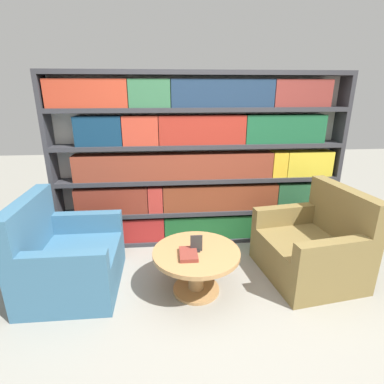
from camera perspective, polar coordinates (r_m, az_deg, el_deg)
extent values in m
plane|color=gray|center=(2.80, 4.69, -22.17)|extent=(14.00, 14.00, 0.00)
cube|color=silver|center=(3.69, 1.21, 6.09)|extent=(3.40, 0.05, 2.03)
cube|color=#333338|center=(3.77, -24.91, 4.59)|extent=(0.05, 0.30, 2.03)
cube|color=#333338|center=(4.11, 25.49, 5.58)|extent=(0.05, 0.30, 2.03)
cube|color=#333338|center=(3.91, 1.31, -8.62)|extent=(3.30, 0.30, 0.05)
cube|color=#333338|center=(3.75, 1.36, -3.46)|extent=(3.30, 0.30, 0.05)
cube|color=#333338|center=(3.62, 1.40, 2.50)|extent=(3.30, 0.30, 0.05)
cube|color=#333338|center=(3.52, 1.46, 8.85)|extent=(3.30, 0.30, 0.05)
cube|color=#333338|center=(3.47, 1.52, 15.47)|extent=(3.30, 0.30, 0.05)
cube|color=#333338|center=(3.47, 1.57, 21.76)|extent=(3.30, 0.30, 0.05)
cube|color=#377A37|center=(3.89, -17.50, -6.90)|extent=(0.50, 0.20, 0.30)
cube|color=#A32421|center=(3.81, -9.56, -6.81)|extent=(0.56, 0.20, 0.30)
cube|color=#1A5426|center=(3.92, 9.85, -6.06)|extent=(2.03, 0.20, 0.30)
cube|color=maroon|center=(3.70, -14.96, -1.43)|extent=(0.84, 0.20, 0.32)
cube|color=#B5332B|center=(3.64, -6.96, -1.22)|extent=(0.17, 0.20, 0.32)
cube|color=brown|center=(3.70, 5.38, -0.84)|extent=(1.40, 0.20, 0.32)
cube|color=#255834|center=(4.01, 19.80, -0.35)|extent=(0.62, 0.20, 0.32)
cube|color=brown|center=(3.53, -3.31, 4.98)|extent=(2.31, 0.20, 0.30)
cube|color=gold|center=(3.78, 16.05, 5.20)|extent=(0.17, 0.20, 0.30)
cube|color=gold|center=(3.92, 21.16, 5.16)|extent=(0.56, 0.20, 0.30)
cube|color=#11324E|center=(3.52, -17.29, 11.07)|extent=(0.51, 0.20, 0.32)
cube|color=#BD3C28|center=(3.46, -9.74, 11.50)|extent=(0.39, 0.20, 0.32)
cube|color=#A42A1E|center=(3.47, 1.92, 11.79)|extent=(0.97, 0.20, 0.32)
cube|color=#1A5A35|center=(3.71, 17.10, 11.46)|extent=(0.93, 0.20, 0.32)
cube|color=#B53A23|center=(3.51, -19.29, 17.30)|extent=(0.85, 0.20, 0.29)
cube|color=#326944|center=(3.42, -8.08, 18.10)|extent=(0.44, 0.20, 0.29)
cube|color=#1D324D|center=(3.48, 5.78, 18.20)|extent=(1.13, 0.20, 0.29)
cube|color=maroon|center=(3.75, 20.01, 17.27)|extent=(0.65, 0.20, 0.29)
cube|color=#386684|center=(3.19, -21.50, -13.43)|extent=(0.84, 0.94, 0.39)
cube|color=#386684|center=(3.11, -28.72, -5.86)|extent=(0.14, 0.94, 0.53)
cube|color=#386684|center=(2.69, -23.17, -12.62)|extent=(0.70, 0.12, 0.21)
cube|color=#386684|center=(3.39, -19.15, -5.41)|extent=(0.70, 0.12, 0.21)
cube|color=olive|center=(3.38, 21.02, -11.51)|extent=(0.96, 1.05, 0.39)
cube|color=olive|center=(3.39, 26.84, -3.60)|extent=(0.27, 0.95, 0.53)
cube|color=olive|center=(3.52, 16.97, -4.27)|extent=(0.71, 0.22, 0.21)
cube|color=olive|center=(2.91, 25.07, -10.34)|extent=(0.71, 0.22, 0.21)
cylinder|color=#AD7F4C|center=(2.93, 0.81, -15.16)|extent=(0.15, 0.15, 0.39)
cylinder|color=#AD7F4C|center=(3.03, 0.79, -17.98)|extent=(0.45, 0.45, 0.03)
cylinder|color=#AD7F4C|center=(2.81, 0.83, -11.52)|extent=(0.81, 0.81, 0.04)
cube|color=black|center=(2.80, 0.83, -11.08)|extent=(0.07, 0.06, 0.01)
cube|color=#2D2D2D|center=(2.76, 0.84, -9.74)|extent=(0.11, 0.01, 0.16)
cube|color=brown|center=(2.72, -0.69, -11.76)|extent=(0.16, 0.24, 0.04)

